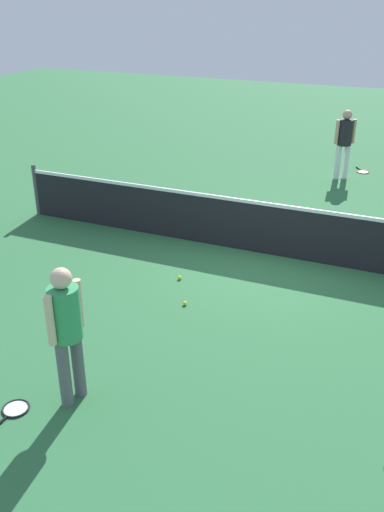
# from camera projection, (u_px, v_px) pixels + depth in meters

# --- Properties ---
(ground_plane) EXTENTS (40.00, 40.00, 0.00)m
(ground_plane) POSITION_uv_depth(u_px,v_px,m) (268.00, 254.00, 10.02)
(ground_plane) COLOR #2D6B3D
(court_net) EXTENTS (10.09, 0.09, 1.07)m
(court_net) POSITION_uv_depth(u_px,v_px,m) (269.00, 228.00, 9.80)
(court_net) COLOR #4C4C51
(court_net) RESTS_ON ground_plane
(player_near_side) EXTENTS (0.39, 0.53, 1.70)m
(player_near_side) POSITION_uv_depth(u_px,v_px,m) (66.00, 325.00, 6.04)
(player_near_side) COLOR #595960
(player_near_side) RESTS_ON ground_plane
(player_far_side) EXTENTS (0.48, 0.47, 1.70)m
(player_far_side) POSITION_uv_depth(u_px,v_px,m) (345.00, 139.00, 13.57)
(player_far_side) COLOR white
(player_far_side) RESTS_ON ground_plane
(tennis_racket_near_player) EXTENTS (0.32, 0.58, 0.03)m
(tennis_racket_near_player) POSITION_uv_depth(u_px,v_px,m) (14.00, 410.00, 6.28)
(tennis_racket_near_player) COLOR black
(tennis_racket_near_player) RESTS_ON ground_plane
(tennis_racket_far_player) EXTENTS (0.45, 0.59, 0.03)m
(tennis_racket_far_player) POSITION_uv_depth(u_px,v_px,m) (363.00, 172.00, 14.49)
(tennis_racket_far_player) COLOR red
(tennis_racket_far_player) RESTS_ON ground_plane
(tennis_ball_by_net) EXTENTS (0.07, 0.07, 0.07)m
(tennis_ball_by_net) POSITION_uv_depth(u_px,v_px,m) (185.00, 303.00, 8.38)
(tennis_ball_by_net) COLOR #C6E033
(tennis_ball_by_net) RESTS_ON ground_plane
(tennis_ball_baseline) EXTENTS (0.07, 0.07, 0.07)m
(tennis_ball_baseline) POSITION_uv_depth(u_px,v_px,m) (180.00, 278.00, 9.12)
(tennis_ball_baseline) COLOR #C6E033
(tennis_ball_baseline) RESTS_ON ground_plane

